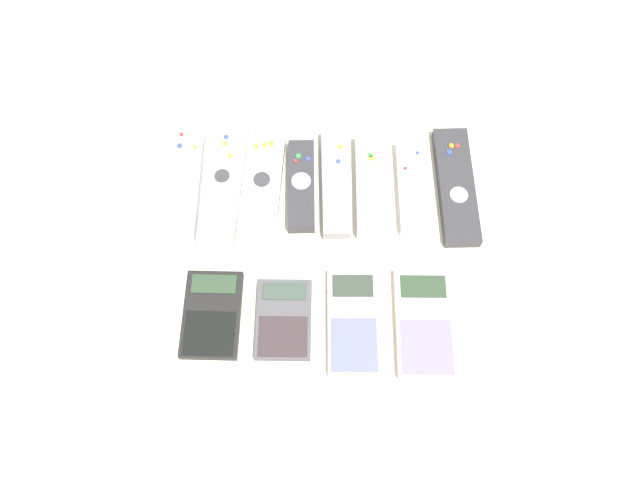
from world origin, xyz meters
The scene contains 13 objects.
ground_plane centered at (0.00, 0.00, 0.00)m, with size 3.00×3.00×0.00m, color beige.
remote_0 centered at (-0.22, 0.12, 0.01)m, with size 0.05×0.21×0.03m.
remote_1 centered at (-0.16, 0.13, 0.01)m, with size 0.05×0.21×0.02m.
remote_2 centered at (-0.09, 0.12, 0.01)m, with size 0.07×0.21×0.02m.
remote_3 centered at (-0.03, 0.12, 0.01)m, with size 0.05×0.16×0.03m.
remote_4 centered at (0.02, 0.13, 0.01)m, with size 0.05×0.19×0.02m.
remote_5 centered at (0.08, 0.12, 0.01)m, with size 0.06×0.18×0.03m.
remote_6 centered at (0.15, 0.12, 0.01)m, with size 0.06×0.16×0.02m.
remote_7 centered at (0.21, 0.13, 0.01)m, with size 0.06×0.21×0.02m.
calculator_0 centered at (-0.15, -0.09, 0.01)m, with size 0.08×0.13×0.02m.
calculator_1 centered at (-0.05, -0.10, 0.01)m, with size 0.08×0.12×0.02m.
calculator_2 centered at (0.05, -0.10, 0.01)m, with size 0.08×0.16×0.02m.
calculator_3 centered at (0.15, -0.10, 0.01)m, with size 0.09×0.16×0.02m.
Camera 1 is at (0.01, -0.36, 0.88)m, focal length 35.00 mm.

